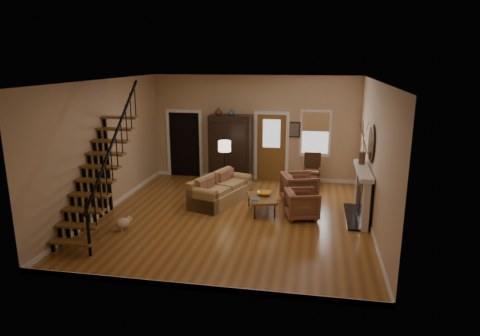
% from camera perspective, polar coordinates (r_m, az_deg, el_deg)
% --- Properties ---
extents(room, '(7.00, 7.33, 3.30)m').
position_cam_1_polar(room, '(11.93, -1.27, 3.37)').
color(room, '#975C26').
rests_on(room, ground).
extents(staircase, '(0.94, 2.80, 3.20)m').
position_cam_1_polar(staircase, '(9.89, -18.50, 0.85)').
color(staircase, brown).
rests_on(staircase, ground).
extents(fireplace, '(0.33, 1.95, 2.30)m').
position_cam_1_polar(fireplace, '(10.73, 16.25, -2.72)').
color(fireplace, black).
rests_on(fireplace, ground).
extents(armoire, '(1.30, 0.60, 2.10)m').
position_cam_1_polar(armoire, '(13.41, -1.27, 2.62)').
color(armoire, black).
rests_on(armoire, ground).
extents(vase_a, '(0.24, 0.24, 0.25)m').
position_cam_1_polar(vase_a, '(13.20, -2.89, 7.58)').
color(vase_a, '#4C2619').
rests_on(vase_a, armoire).
extents(vase_b, '(0.20, 0.20, 0.21)m').
position_cam_1_polar(vase_b, '(13.12, -1.17, 7.47)').
color(vase_b, '#334C60').
rests_on(vase_b, armoire).
extents(sofa, '(1.45, 2.14, 0.74)m').
position_cam_1_polar(sofa, '(11.51, -2.60, -2.91)').
color(sofa, '#A8844C').
rests_on(sofa, ground).
extents(coffee_table, '(0.91, 1.20, 0.41)m').
position_cam_1_polar(coffee_table, '(10.86, 2.87, -4.89)').
color(coffee_table, brown).
rests_on(coffee_table, ground).
extents(bowl, '(0.36, 0.36, 0.09)m').
position_cam_1_polar(bowl, '(10.92, 3.25, -3.42)').
color(bowl, orange).
rests_on(bowl, coffee_table).
extents(books, '(0.19, 0.27, 0.05)m').
position_cam_1_polar(books, '(10.52, 2.03, -4.21)').
color(books, beige).
rests_on(books, coffee_table).
extents(armchair_left, '(0.94, 0.93, 0.71)m').
position_cam_1_polar(armchair_left, '(10.53, 8.26, -4.79)').
color(armchair_left, brown).
rests_on(armchair_left, ground).
extents(armchair_right, '(1.12, 1.10, 0.82)m').
position_cam_1_polar(armchair_right, '(11.59, 7.90, -2.70)').
color(armchair_right, brown).
rests_on(armchair_right, ground).
extents(floor_lamp, '(0.42, 0.42, 1.56)m').
position_cam_1_polar(floor_lamp, '(12.13, -2.05, 0.02)').
color(floor_lamp, black).
rests_on(floor_lamp, ground).
extents(side_chair, '(0.54, 0.54, 1.02)m').
position_cam_1_polar(side_chair, '(13.08, 9.58, -0.32)').
color(side_chair, '#3C2413').
rests_on(side_chair, ground).
extents(dog, '(0.39, 0.48, 0.30)m').
position_cam_1_polar(dog, '(10.12, -15.36, -7.22)').
color(dog, beige).
rests_on(dog, ground).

